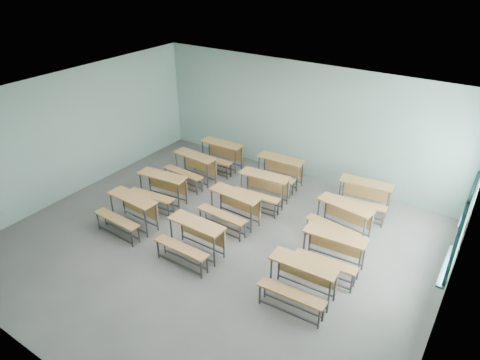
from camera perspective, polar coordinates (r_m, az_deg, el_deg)
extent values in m
cube|color=gray|center=(9.59, -2.99, -8.52)|extent=(9.00, 8.00, 0.02)
cube|color=silver|center=(8.06, -3.57, 10.00)|extent=(9.00, 8.00, 0.02)
cube|color=#97BDB4|center=(11.86, 8.45, 7.75)|extent=(9.00, 0.02, 3.20)
cube|color=#97BDB4|center=(6.58, -25.19, -14.25)|extent=(9.00, 0.02, 3.20)
cube|color=#97BDB4|center=(11.75, -21.32, 5.83)|extent=(0.02, 8.00, 3.20)
cube|color=#97BDB4|center=(7.38, 26.61, -9.47)|extent=(0.02, 8.00, 3.20)
cube|color=#1B464C|center=(10.12, 28.25, -3.78)|extent=(0.06, 1.20, 0.06)
cube|color=#1B464C|center=(9.26, 28.83, -1.37)|extent=(0.06, 0.06, 1.60)
cube|color=#1B464C|center=(9.77, 29.28, 0.04)|extent=(0.04, 0.04, 1.48)
cube|color=#1B464C|center=(9.77, 29.28, 0.04)|extent=(0.04, 1.08, 0.04)
cube|color=#1B464C|center=(10.15, 27.95, -4.01)|extent=(0.14, 1.28, 0.04)
cube|color=#1B464C|center=(8.42, 26.27, -10.05)|extent=(0.06, 1.20, 0.06)
cube|color=#1B464C|center=(7.63, 28.74, -0.91)|extent=(0.06, 1.20, 0.06)
cube|color=#1B464C|center=(7.52, 26.78, -7.83)|extent=(0.06, 0.06, 1.60)
cube|color=#1B464C|center=(8.49, 28.06, -3.83)|extent=(0.06, 0.06, 1.60)
cube|color=#1B464C|center=(8.00, 27.46, -5.71)|extent=(0.04, 0.04, 1.48)
cube|color=#1B464C|center=(8.00, 27.46, -5.71)|extent=(0.04, 1.08, 0.04)
cube|color=#1B464C|center=(8.46, 25.92, -10.30)|extent=(0.14, 1.28, 0.04)
cube|color=white|center=(8.00, 27.63, -5.76)|extent=(0.01, 1.08, 1.48)
cube|color=#B37F40|center=(10.04, -14.19, -2.30)|extent=(1.27, 0.47, 0.04)
cube|color=#B37F40|center=(10.30, -13.18, -3.37)|extent=(1.19, 0.07, 0.43)
cylinder|color=#404346|center=(10.55, -16.66, -3.52)|extent=(0.04, 0.04, 0.74)
cylinder|color=#404346|center=(9.78, -12.44, -5.72)|extent=(0.04, 0.04, 0.74)
cylinder|color=#404346|center=(10.72, -15.29, -2.77)|extent=(0.04, 0.04, 0.74)
cylinder|color=#404346|center=(9.95, -11.03, -4.86)|extent=(0.04, 0.04, 0.74)
cube|color=#404346|center=(10.30, -14.45, -5.81)|extent=(1.15, 0.08, 0.03)
cube|color=#404346|center=(10.47, -13.08, -5.01)|extent=(1.15, 0.08, 0.03)
cube|color=#B37F40|center=(9.95, -16.14, -5.01)|extent=(1.26, 0.32, 0.04)
cylinder|color=#404346|center=(10.43, -18.38, -5.23)|extent=(0.04, 0.04, 0.43)
cylinder|color=#404346|center=(9.64, -14.23, -7.61)|extent=(0.04, 0.04, 0.43)
cylinder|color=#404346|center=(10.52, -17.53, -4.76)|extent=(0.04, 0.04, 0.43)
cylinder|color=#404346|center=(9.74, -13.35, -7.07)|extent=(0.04, 0.04, 0.43)
cube|color=#404346|center=(10.11, -16.29, -6.99)|extent=(1.15, 0.08, 0.03)
cube|color=#404346|center=(10.20, -15.43, -6.49)|extent=(1.15, 0.08, 0.03)
cube|color=#B37F40|center=(8.92, -5.85, -5.75)|extent=(1.25, 0.42, 0.04)
cube|color=#B37F40|center=(9.23, -4.99, -6.82)|extent=(1.19, 0.03, 0.43)
cylinder|color=#404346|center=(9.37, -9.12, -7.04)|extent=(0.04, 0.04, 0.74)
cylinder|color=#404346|center=(8.76, -3.47, -9.58)|extent=(0.04, 0.04, 0.74)
cylinder|color=#404346|center=(9.56, -7.78, -6.09)|extent=(0.04, 0.04, 0.74)
cylinder|color=#404346|center=(8.97, -2.17, -8.49)|extent=(0.04, 0.04, 0.74)
cube|color=#404346|center=(9.21, -6.31, -9.60)|extent=(1.15, 0.04, 0.03)
cube|color=#404346|center=(9.41, -5.00, -8.57)|extent=(1.15, 0.04, 0.03)
cube|color=#B37F40|center=(8.81, -7.82, -8.92)|extent=(1.25, 0.27, 0.04)
cylinder|color=#404346|center=(9.22, -10.86, -9.09)|extent=(0.04, 0.04, 0.43)
cylinder|color=#404346|center=(8.60, -5.21, -11.85)|extent=(0.04, 0.04, 0.43)
cylinder|color=#404346|center=(9.33, -10.02, -8.49)|extent=(0.04, 0.04, 0.43)
cylinder|color=#404346|center=(8.71, -4.38, -11.16)|extent=(0.04, 0.04, 0.43)
cube|color=#404346|center=(8.98, -8.09, -11.09)|extent=(1.15, 0.04, 0.03)
cube|color=#404346|center=(9.09, -7.25, -10.45)|extent=(1.15, 0.04, 0.03)
cube|color=#B37F40|center=(7.94, 8.55, -10.95)|extent=(1.27, 0.47, 0.04)
cube|color=#B37F40|center=(8.29, 8.93, -11.90)|extent=(1.19, 0.08, 0.43)
cylinder|color=#404346|center=(8.25, 4.15, -12.45)|extent=(0.04, 0.04, 0.74)
cylinder|color=#404346|center=(7.95, 11.77, -15.04)|extent=(0.04, 0.04, 0.74)
cylinder|color=#404346|center=(8.48, 5.20, -11.16)|extent=(0.04, 0.04, 0.74)
cylinder|color=#404346|center=(8.19, 12.61, -13.60)|extent=(0.04, 0.04, 0.74)
cube|color=#404346|center=(8.26, 7.74, -15.11)|extent=(1.15, 0.08, 0.03)
cube|color=#404346|center=(8.49, 8.69, -13.73)|extent=(1.15, 0.08, 0.03)
cube|color=#B37F40|center=(7.80, 6.87, -14.77)|extent=(1.26, 0.32, 0.04)
cylinder|color=#404346|center=(8.07, 2.64, -15.03)|extent=(0.04, 0.04, 0.43)
cylinder|color=#404346|center=(7.76, 10.47, -17.83)|extent=(0.04, 0.04, 0.43)
cylinder|color=#404346|center=(8.20, 3.33, -14.20)|extent=(0.04, 0.04, 0.43)
cylinder|color=#404346|center=(7.90, 11.03, -16.90)|extent=(0.04, 0.04, 0.43)
cube|color=#404346|center=(7.99, 6.40, -17.11)|extent=(1.15, 0.08, 0.03)
cube|color=#404346|center=(8.12, 7.02, -16.23)|extent=(1.15, 0.08, 0.03)
cube|color=#B37F40|center=(10.84, -10.35, 0.59)|extent=(1.29, 0.55, 0.04)
cube|color=#B37F40|center=(11.12, -9.62, -0.43)|extent=(1.18, 0.15, 0.43)
cylinder|color=#404346|center=(11.24, -13.02, -0.89)|extent=(0.04, 0.04, 0.74)
cylinder|color=#404346|center=(10.60, -8.21, -2.32)|extent=(0.04, 0.04, 0.74)
cylinder|color=#404346|center=(11.46, -11.98, -0.16)|extent=(0.04, 0.04, 0.74)
cylinder|color=#404346|center=(10.84, -7.21, -1.52)|extent=(0.04, 0.04, 0.74)
cube|color=#404346|center=(11.05, -10.56, -2.78)|extent=(1.14, 0.16, 0.03)
cube|color=#404346|center=(11.27, -9.55, -2.00)|extent=(1.14, 0.16, 0.03)
cube|color=#B37F40|center=(10.65, -11.80, -2.01)|extent=(1.27, 0.40, 0.04)
cylinder|color=#404346|center=(11.04, -14.34, -2.57)|extent=(0.04, 0.04, 0.43)
cylinder|color=#404346|center=(10.39, -9.51, -4.14)|extent=(0.04, 0.04, 0.43)
cylinder|color=#404346|center=(11.17, -13.69, -2.11)|extent=(0.04, 0.04, 0.43)
cylinder|color=#404346|center=(10.53, -8.88, -3.62)|extent=(0.04, 0.04, 0.43)
cube|color=#404346|center=(10.78, -11.93, -3.93)|extent=(1.14, 0.16, 0.03)
cube|color=#404346|center=(10.90, -11.29, -3.44)|extent=(1.14, 0.16, 0.03)
cube|color=#B37F40|center=(9.88, -0.65, -1.84)|extent=(1.27, 0.47, 0.04)
cube|color=#B37F40|center=(10.18, 0.01, -2.94)|extent=(1.19, 0.08, 0.43)
cylinder|color=#404346|center=(10.28, -3.76, -3.13)|extent=(0.04, 0.04, 0.74)
cylinder|color=#404346|center=(9.70, 1.49, -5.26)|extent=(0.04, 0.04, 0.74)
cylinder|color=#404346|center=(10.50, -2.60, -2.36)|extent=(0.04, 0.04, 0.74)
cylinder|color=#404346|center=(9.93, 2.60, -4.39)|extent=(0.04, 0.04, 0.74)
cube|color=#404346|center=(10.13, -1.20, -5.43)|extent=(1.15, 0.08, 0.03)
cube|color=#404346|center=(10.35, -0.07, -4.59)|extent=(1.15, 0.08, 0.03)
cube|color=#B37F40|center=(9.72, -2.41, -4.63)|extent=(1.26, 0.32, 0.04)
cylinder|color=#404346|center=(10.10, -5.30, -4.92)|extent=(0.04, 0.04, 0.43)
cylinder|color=#404346|center=(9.50, -0.02, -7.21)|extent=(0.04, 0.04, 0.43)
cylinder|color=#404346|center=(10.22, -4.57, -4.42)|extent=(0.04, 0.04, 0.43)
cylinder|color=#404346|center=(9.63, 0.68, -6.65)|extent=(0.04, 0.04, 0.43)
cube|color=#404346|center=(9.86, -2.73, -6.67)|extent=(1.15, 0.08, 0.03)
cube|color=#404346|center=(9.99, -2.02, -6.14)|extent=(1.15, 0.08, 0.03)
cube|color=#B37F40|center=(8.74, 12.62, -7.20)|extent=(1.28, 0.50, 0.04)
cube|color=#B37F40|center=(9.08, 12.79, -8.19)|extent=(1.19, 0.10, 0.43)
cylinder|color=#404346|center=(8.98, 8.51, -8.79)|extent=(0.04, 0.04, 0.74)
cylinder|color=#404346|center=(8.75, 15.60, -10.83)|extent=(0.04, 0.04, 0.74)
cylinder|color=#404346|center=(9.23, 9.30, -7.67)|extent=(0.04, 0.04, 0.74)
cylinder|color=#404346|center=(9.01, 16.18, -9.61)|extent=(0.04, 0.04, 0.74)
cube|color=#404346|center=(9.01, 11.83, -11.14)|extent=(1.15, 0.11, 0.03)
cube|color=#404346|center=(9.27, 12.51, -9.95)|extent=(1.15, 0.11, 0.03)
cube|color=#B37F40|center=(8.54, 11.32, -10.64)|extent=(1.27, 0.35, 0.04)
cylinder|color=#404346|center=(8.75, 7.36, -11.12)|extent=(0.04, 0.04, 0.43)
cylinder|color=#404346|center=(8.52, 14.65, -13.31)|extent=(0.04, 0.04, 0.43)
cylinder|color=#404346|center=(8.90, 7.87, -10.39)|extent=(0.04, 0.04, 0.43)
cylinder|color=#404346|center=(8.67, 15.03, -12.51)|extent=(0.04, 0.04, 0.43)
cube|color=#404346|center=(8.71, 10.86, -12.88)|extent=(1.15, 0.11, 0.03)
cube|color=#404346|center=(8.85, 11.30, -12.12)|extent=(1.15, 0.11, 0.03)
cube|color=#B37F40|center=(11.76, -6.04, 3.26)|extent=(1.27, 0.49, 0.04)
cube|color=#B37F40|center=(12.02, -5.34, 2.21)|extent=(1.19, 0.09, 0.43)
cylinder|color=#404346|center=(12.19, -8.47, 2.01)|extent=(0.04, 0.04, 0.74)
cylinder|color=#404346|center=(11.48, -4.38, 0.48)|extent=(0.04, 0.04, 0.74)
cylinder|color=#404346|center=(12.39, -7.39, 2.57)|extent=(0.04, 0.04, 0.74)
cylinder|color=#404346|center=(11.70, -3.31, 1.10)|extent=(0.04, 0.04, 0.74)
cube|color=#404346|center=(11.95, -6.41, 0.14)|extent=(1.15, 0.10, 0.03)
cube|color=#404346|center=(12.16, -5.35, 0.74)|extent=(1.15, 0.10, 0.03)
cube|color=#B37F40|center=(11.57, -7.62, 1.01)|extent=(1.26, 0.33, 0.04)
cylinder|color=#404346|center=(11.99, -9.86, 0.60)|extent=(0.04, 0.04, 0.43)
cylinder|color=#404346|center=(11.27, -5.78, -1.05)|extent=(0.04, 0.04, 0.43)
cylinder|color=#404346|center=(12.11, -9.19, 0.96)|extent=(0.04, 0.04, 0.43)
cylinder|color=#404346|center=(11.40, -5.12, -0.65)|extent=(0.04, 0.04, 0.43)
cube|color=#404346|center=(11.69, -7.84, -0.77)|extent=(1.15, 0.10, 0.03)
cube|color=#404346|center=(11.81, -7.18, -0.39)|extent=(1.15, 0.10, 0.03)
cube|color=#B37F40|center=(10.68, 3.33, 0.60)|extent=(1.28, 0.52, 0.04)
cube|color=#B37F40|center=(10.99, 3.73, -0.44)|extent=(1.19, 0.12, 0.43)
cylinder|color=#404346|center=(10.97, 0.20, -0.87)|extent=(0.04, 0.04, 0.74)
cylinder|color=#404346|center=(10.54, 5.68, -2.36)|extent=(0.04, 0.04, 0.74)
cylinder|color=#404346|center=(11.22, 1.02, -0.13)|extent=(0.04, 0.04, 0.74)
cylinder|color=#404346|center=(10.81, 6.40, -1.56)|extent=(0.04, 0.04, 0.74)
cube|color=#404346|center=(10.88, 2.85, -2.81)|extent=(1.15, 0.13, 0.03)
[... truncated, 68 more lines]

